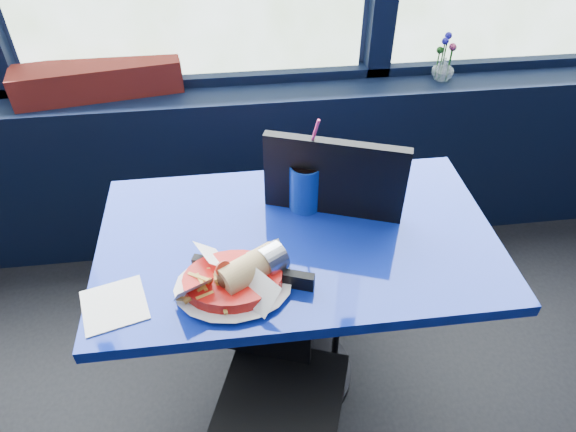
# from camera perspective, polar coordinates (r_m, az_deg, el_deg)

# --- Properties ---
(window_sill) EXTENTS (5.00, 0.26, 0.80)m
(window_sill) POSITION_cam_1_polar(r_m,az_deg,el_deg) (2.45, -8.83, 5.08)
(window_sill) COLOR black
(window_sill) RESTS_ON ground
(near_table) EXTENTS (1.20, 0.70, 0.75)m
(near_table) POSITION_cam_1_polar(r_m,az_deg,el_deg) (1.69, 1.04, -6.71)
(near_table) COLOR black
(near_table) RESTS_ON ground
(chair_near_front) EXTENTS (0.46, 0.46, 0.80)m
(chair_near_front) POSITION_cam_1_polar(r_m,az_deg,el_deg) (1.61, -1.89, -16.33)
(chair_near_front) COLOR black
(chair_near_front) RESTS_ON ground
(chair_near_back) EXTENTS (0.58, 0.59, 1.01)m
(chair_near_back) POSITION_cam_1_polar(r_m,az_deg,el_deg) (1.84, 2.55, -1.10)
(chair_near_back) COLOR black
(chair_near_back) RESTS_ON ground
(planter_box) EXTENTS (0.68, 0.27, 0.13)m
(planter_box) POSITION_cam_1_polar(r_m,az_deg,el_deg) (2.30, -20.30, 14.09)
(planter_box) COLOR maroon
(planter_box) RESTS_ON window_sill
(flower_vase) EXTENTS (0.13, 0.13, 0.20)m
(flower_vase) POSITION_cam_1_polar(r_m,az_deg,el_deg) (2.38, 16.91, 15.61)
(flower_vase) COLOR silver
(flower_vase) RESTS_ON window_sill
(food_basket) EXTENTS (0.31, 0.30, 0.10)m
(food_basket) POSITION_cam_1_polar(r_m,az_deg,el_deg) (1.39, -5.90, -6.99)
(food_basket) COLOR red
(food_basket) RESTS_ON near_table
(ketchup_bottle) EXTENTS (0.06, 0.06, 0.24)m
(ketchup_bottle) POSITION_cam_1_polar(r_m,az_deg,el_deg) (1.64, -0.25, 5.09)
(ketchup_bottle) COLOR red
(ketchup_bottle) RESTS_ON near_table
(soda_cup) EXTENTS (0.10, 0.10, 0.34)m
(soda_cup) POSITION_cam_1_polar(r_m,az_deg,el_deg) (1.61, 1.91, 3.45)
(soda_cup) COLOR navy
(soda_cup) RESTS_ON near_table
(napkin) EXTENTS (0.20, 0.20, 0.00)m
(napkin) POSITION_cam_1_polar(r_m,az_deg,el_deg) (1.45, -18.74, -9.35)
(napkin) COLOR white
(napkin) RESTS_ON near_table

